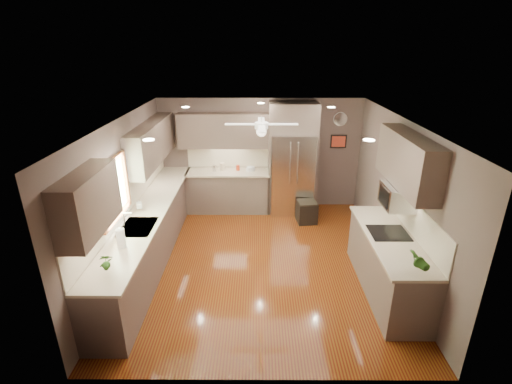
{
  "coord_description": "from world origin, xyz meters",
  "views": [
    {
      "loc": [
        -0.06,
        -5.64,
        3.6
      ],
      "look_at": [
        -0.09,
        0.6,
        1.08
      ],
      "focal_mm": 26.0,
      "sensor_mm": 36.0,
      "label": 1
    }
  ],
  "objects_px": {
    "canister_d": "(238,168)",
    "potted_plant_right": "(418,260)",
    "potted_plant_left": "(105,262)",
    "refrigerator": "(292,161)",
    "microwave": "(398,196)",
    "canister_c": "(222,167)",
    "canister_b": "(214,168)",
    "bowl": "(251,170)",
    "paper_towel": "(121,238)",
    "stool": "(307,212)",
    "soap_bottle": "(140,205)"
  },
  "relations": [
    {
      "from": "microwave",
      "to": "canister_c",
      "type": "bearing_deg",
      "value": 135.74
    },
    {
      "from": "bowl",
      "to": "canister_b",
      "type": "bearing_deg",
      "value": 179.62
    },
    {
      "from": "canister_c",
      "to": "bowl",
      "type": "height_order",
      "value": "canister_c"
    },
    {
      "from": "refrigerator",
      "to": "soap_bottle",
      "type": "bearing_deg",
      "value": -143.75
    },
    {
      "from": "canister_b",
      "to": "microwave",
      "type": "distance_m",
      "value": 4.12
    },
    {
      "from": "soap_bottle",
      "to": "paper_towel",
      "type": "bearing_deg",
      "value": -84.66
    },
    {
      "from": "canister_b",
      "to": "canister_c",
      "type": "distance_m",
      "value": 0.19
    },
    {
      "from": "paper_towel",
      "to": "canister_d",
      "type": "bearing_deg",
      "value": 66.74
    },
    {
      "from": "soap_bottle",
      "to": "potted_plant_right",
      "type": "distance_m",
      "value": 4.4
    },
    {
      "from": "canister_c",
      "to": "potted_plant_left",
      "type": "distance_m",
      "value": 4.14
    },
    {
      "from": "soap_bottle",
      "to": "microwave",
      "type": "bearing_deg",
      "value": -9.33
    },
    {
      "from": "refrigerator",
      "to": "microwave",
      "type": "bearing_deg",
      "value": -63.91
    },
    {
      "from": "canister_d",
      "to": "potted_plant_left",
      "type": "height_order",
      "value": "potted_plant_left"
    },
    {
      "from": "potted_plant_left",
      "to": "stool",
      "type": "bearing_deg",
      "value": 48.42
    },
    {
      "from": "bowl",
      "to": "paper_towel",
      "type": "relative_size",
      "value": 0.67
    },
    {
      "from": "refrigerator",
      "to": "stool",
      "type": "relative_size",
      "value": 5.15
    },
    {
      "from": "potted_plant_right",
      "to": "refrigerator",
      "type": "relative_size",
      "value": 0.14
    },
    {
      "from": "canister_b",
      "to": "paper_towel",
      "type": "bearing_deg",
      "value": -105.76
    },
    {
      "from": "stool",
      "to": "canister_c",
      "type": "bearing_deg",
      "value": 159.65
    },
    {
      "from": "refrigerator",
      "to": "potted_plant_right",
      "type": "bearing_deg",
      "value": -72.5
    },
    {
      "from": "canister_c",
      "to": "potted_plant_left",
      "type": "xyz_separation_m",
      "value": [
        -1.1,
        -4.0,
        0.07
      ]
    },
    {
      "from": "microwave",
      "to": "potted_plant_right",
      "type": "bearing_deg",
      "value": -95.12
    },
    {
      "from": "bowl",
      "to": "stool",
      "type": "distance_m",
      "value": 1.54
    },
    {
      "from": "canister_b",
      "to": "refrigerator",
      "type": "bearing_deg",
      "value": -1.01
    },
    {
      "from": "canister_b",
      "to": "canister_c",
      "type": "xyz_separation_m",
      "value": [
        0.17,
        0.06,
        0.02
      ]
    },
    {
      "from": "soap_bottle",
      "to": "bowl",
      "type": "xyz_separation_m",
      "value": [
        1.86,
        2.06,
        -0.07
      ]
    },
    {
      "from": "bowl",
      "to": "paper_towel",
      "type": "bearing_deg",
      "value": -117.73
    },
    {
      "from": "canister_b",
      "to": "paper_towel",
      "type": "height_order",
      "value": "paper_towel"
    },
    {
      "from": "bowl",
      "to": "stool",
      "type": "relative_size",
      "value": 0.43
    },
    {
      "from": "soap_bottle",
      "to": "potted_plant_left",
      "type": "relative_size",
      "value": 0.62
    },
    {
      "from": "canister_d",
      "to": "potted_plant_right",
      "type": "relative_size",
      "value": 0.36
    },
    {
      "from": "canister_b",
      "to": "paper_towel",
      "type": "xyz_separation_m",
      "value": [
        -0.94,
        -3.32,
        0.07
      ]
    },
    {
      "from": "microwave",
      "to": "paper_towel",
      "type": "distance_m",
      "value": 4.05
    },
    {
      "from": "refrigerator",
      "to": "microwave",
      "type": "xyz_separation_m",
      "value": [
        1.33,
        -2.71,
        0.29
      ]
    },
    {
      "from": "soap_bottle",
      "to": "canister_d",
      "type": "bearing_deg",
      "value": 53.59
    },
    {
      "from": "microwave",
      "to": "bowl",
      "type": "bearing_deg",
      "value": 129.37
    },
    {
      "from": "canister_c",
      "to": "paper_towel",
      "type": "relative_size",
      "value": 0.55
    },
    {
      "from": "potted_plant_right",
      "to": "paper_towel",
      "type": "bearing_deg",
      "value": 171.38
    },
    {
      "from": "canister_b",
      "to": "potted_plant_left",
      "type": "xyz_separation_m",
      "value": [
        -0.92,
        -3.93,
        0.09
      ]
    },
    {
      "from": "canister_b",
      "to": "soap_bottle",
      "type": "xyz_separation_m",
      "value": [
        -1.05,
        -2.06,
        0.03
      ]
    },
    {
      "from": "canister_b",
      "to": "bowl",
      "type": "xyz_separation_m",
      "value": [
        0.81,
        -0.01,
        -0.05
      ]
    },
    {
      "from": "bowl",
      "to": "microwave",
      "type": "xyz_separation_m",
      "value": [
        2.24,
        -2.73,
        0.52
      ]
    },
    {
      "from": "canister_d",
      "to": "potted_plant_right",
      "type": "distance_m",
      "value": 4.65
    },
    {
      "from": "canister_c",
      "to": "bowl",
      "type": "distance_m",
      "value": 0.64
    },
    {
      "from": "stool",
      "to": "paper_towel",
      "type": "height_order",
      "value": "paper_towel"
    },
    {
      "from": "canister_c",
      "to": "potted_plant_right",
      "type": "distance_m",
      "value": 4.84
    },
    {
      "from": "canister_c",
      "to": "soap_bottle",
      "type": "distance_m",
      "value": 2.46
    },
    {
      "from": "canister_b",
      "to": "bowl",
      "type": "height_order",
      "value": "canister_b"
    },
    {
      "from": "canister_d",
      "to": "microwave",
      "type": "height_order",
      "value": "microwave"
    },
    {
      "from": "canister_c",
      "to": "potted_plant_left",
      "type": "height_order",
      "value": "potted_plant_left"
    }
  ]
}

